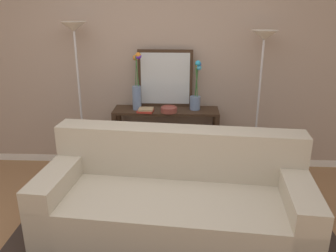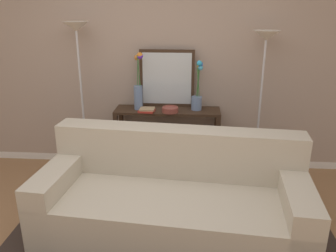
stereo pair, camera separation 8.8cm
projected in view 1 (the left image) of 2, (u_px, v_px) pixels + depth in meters
name	position (u px, v px, depth m)	size (l,w,h in m)	color
back_wall	(151.00, 58.00, 4.10)	(12.00, 0.15, 2.69)	white
area_rug	(173.00, 240.00, 3.01)	(2.88, 1.86, 0.01)	#332823
couch	(175.00, 200.00, 3.06)	(2.36, 1.16, 0.88)	#BCB29E
console_table	(166.00, 130.00, 4.08)	(1.22, 0.34, 0.80)	#382619
floor_lamp_left	(76.00, 57.00, 3.80)	(0.28, 0.28, 1.78)	silver
floor_lamp_right	(262.00, 65.00, 3.73)	(0.28, 0.28, 1.69)	silver
wall_mirror	(165.00, 79.00, 4.01)	(0.64, 0.02, 0.67)	#382619
vase_tall_flowers	(137.00, 89.00, 3.92)	(0.12, 0.12, 0.66)	#6B84AD
vase_short_flowers	(196.00, 95.00, 3.94)	(0.12, 0.12, 0.57)	#6B84AD
fruit_bowl	(169.00, 109.00, 3.89)	(0.18, 0.18, 0.06)	brown
book_stack	(146.00, 110.00, 3.90)	(0.19, 0.17, 0.04)	#BC3328
book_row_under_console	(141.00, 166.00, 4.25)	(0.37, 0.17, 0.13)	gold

